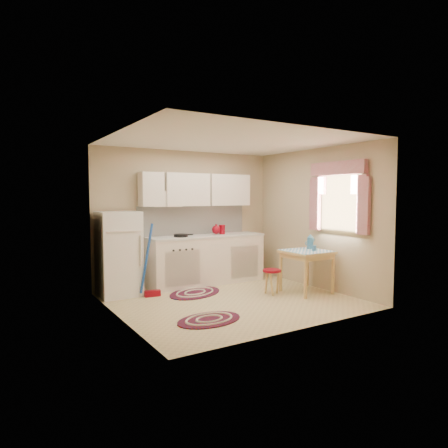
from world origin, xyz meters
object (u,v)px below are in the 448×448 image
Objects in this scene: base_cabinets at (206,260)px; stool at (272,282)px; fridge at (119,254)px; table at (306,272)px.

stool is at bearing -68.03° from base_cabinets.
fridge is 1.70m from base_cabinets.
base_cabinets is at bearing 126.05° from table.
table is (1.11, -1.53, -0.08)m from base_cabinets.
fridge is 2.60m from stool.
stool is (0.53, -1.31, -0.23)m from base_cabinets.
base_cabinets is (1.68, 0.05, -0.26)m from fridge.
table is 0.64m from stool.
stool is (-0.58, 0.21, -0.15)m from table.
base_cabinets is 1.44m from stool.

